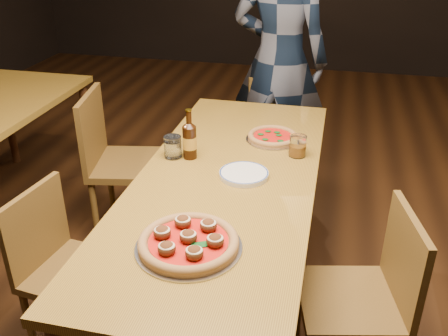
% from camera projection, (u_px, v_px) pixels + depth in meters
% --- Properties ---
extents(ground, '(9.00, 9.00, 0.00)m').
position_uv_depth(ground, '(226.00, 303.00, 2.60)').
color(ground, black).
extents(table_main, '(0.80, 2.00, 0.75)m').
position_uv_depth(table_main, '(226.00, 191.00, 2.29)').
color(table_main, brown).
rests_on(table_main, ground).
extents(chair_main_nw, '(0.43, 0.43, 0.82)m').
position_uv_depth(chair_main_nw, '(76.00, 272.00, 2.19)').
color(chair_main_nw, brown).
rests_on(chair_main_nw, ground).
extents(chair_main_sw, '(0.52, 0.52, 0.95)m').
position_uv_depth(chair_main_sw, '(130.00, 163.00, 3.00)').
color(chair_main_sw, brown).
rests_on(chair_main_sw, ground).
extents(chair_main_e, '(0.48, 0.48, 0.86)m').
position_uv_depth(chair_main_e, '(350.00, 299.00, 2.01)').
color(chair_main_e, brown).
rests_on(chair_main_e, ground).
extents(chair_end, '(0.50, 0.50, 0.83)m').
position_uv_depth(chair_end, '(280.00, 136.00, 3.51)').
color(chair_end, brown).
rests_on(chair_end, ground).
extents(pizza_meatball, '(0.38, 0.38, 0.07)m').
position_uv_depth(pizza_meatball, '(189.00, 242.00, 1.77)').
color(pizza_meatball, '#B7B7BF').
rests_on(pizza_meatball, table_main).
extents(pizza_margherita, '(0.28, 0.28, 0.04)m').
position_uv_depth(pizza_margherita, '(273.00, 137.00, 2.62)').
color(pizza_margherita, '#B7B7BF').
rests_on(pizza_margherita, table_main).
extents(plate_stack, '(0.22, 0.22, 0.02)m').
position_uv_depth(plate_stack, '(244.00, 174.00, 2.26)').
color(plate_stack, white).
rests_on(plate_stack, table_main).
extents(beer_bottle, '(0.07, 0.07, 0.24)m').
position_uv_depth(beer_bottle, '(190.00, 141.00, 2.40)').
color(beer_bottle, black).
rests_on(beer_bottle, table_main).
extents(water_glass, '(0.09, 0.09, 0.11)m').
position_uv_depth(water_glass, '(173.00, 147.00, 2.42)').
color(water_glass, white).
rests_on(water_glass, table_main).
extents(amber_glass, '(0.08, 0.08, 0.10)m').
position_uv_depth(amber_glass, '(298.00, 146.00, 2.43)').
color(amber_glass, '#AA6213').
rests_on(amber_glass, table_main).
extents(diner, '(0.72, 0.53, 1.83)m').
position_uv_depth(diner, '(279.00, 60.00, 3.41)').
color(diner, black).
rests_on(diner, ground).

